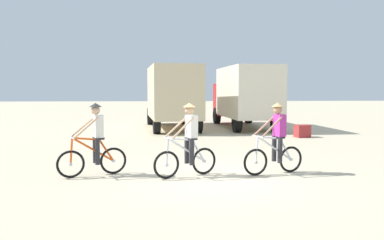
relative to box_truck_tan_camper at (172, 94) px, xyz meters
The scene contains 7 objects.
ground_plane 12.09m from the box_truck_tan_camper, 85.89° to the right, with size 120.00×120.00×0.00m, color beige.
box_truck_tan_camper is the anchor object (origin of this frame).
box_truck_cream_rv 4.07m from the box_truck_tan_camper, ahead, with size 2.82×6.89×3.35m.
cyclist_orange_shirt 11.62m from the box_truck_tan_camper, 100.56° to the right, with size 1.63×0.78×1.82m.
cyclist_cowboy_hat 11.64m from the box_truck_tan_camper, 89.06° to the right, with size 1.60×0.83×1.82m.
cyclist_near_camera 11.76m from the box_truck_tan_camper, 77.98° to the right, with size 1.67×0.69×1.82m.
supply_crate 7.30m from the box_truck_tan_camper, 35.92° to the right, with size 0.51×0.60×0.56m, color #9E2D2D.
Camera 1 is at (-1.21, -9.13, 2.16)m, focal length 36.20 mm.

